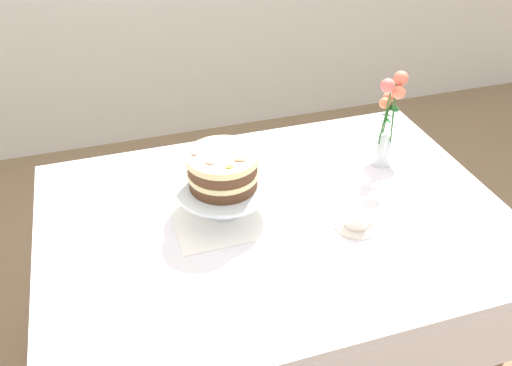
# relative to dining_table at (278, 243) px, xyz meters

# --- Properties ---
(dining_table) EXTENTS (1.40, 1.00, 0.74)m
(dining_table) POSITION_rel_dining_table_xyz_m (0.00, 0.00, 0.00)
(dining_table) COLOR white
(dining_table) RESTS_ON ground
(linen_napkin) EXTENTS (0.32, 0.32, 0.00)m
(linen_napkin) POSITION_rel_dining_table_xyz_m (-0.14, 0.09, 0.09)
(linen_napkin) COLOR white
(linen_napkin) RESTS_ON dining_table
(cake_stand) EXTENTS (0.29, 0.29, 0.10)m
(cake_stand) POSITION_rel_dining_table_xyz_m (-0.14, 0.09, 0.17)
(cake_stand) COLOR silver
(cake_stand) RESTS_ON linen_napkin
(layer_cake) EXTENTS (0.21, 0.21, 0.12)m
(layer_cake) POSITION_rel_dining_table_xyz_m (-0.14, 0.09, 0.25)
(layer_cake) COLOR brown
(layer_cake) RESTS_ON cake_stand
(flower_vase) EXTENTS (0.11, 0.11, 0.33)m
(flower_vase) POSITION_rel_dining_table_xyz_m (0.44, 0.19, 0.23)
(flower_vase) COLOR silver
(flower_vase) RESTS_ON dining_table
(teacup) EXTENTS (0.12, 0.12, 0.06)m
(teacup) POSITION_rel_dining_table_xyz_m (0.21, -0.09, 0.11)
(teacup) COLOR silver
(teacup) RESTS_ON dining_table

